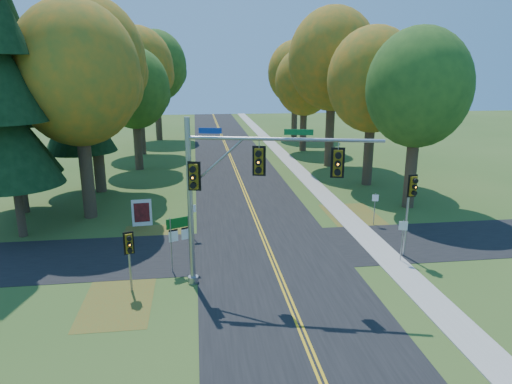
{
  "coord_description": "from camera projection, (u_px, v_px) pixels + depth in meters",
  "views": [
    {
      "loc": [
        -3.83,
        -21.76,
        9.94
      ],
      "look_at": [
        -0.61,
        2.65,
        3.2
      ],
      "focal_mm": 32.0,
      "sensor_mm": 36.0,
      "label": 1
    }
  ],
  "objects": [
    {
      "name": "tree_e_b",
      "position": [
        374.0,
        80.0,
        37.85
      ],
      "size": [
        7.6,
        7.6,
        13.33
      ],
      "color": "#38281C",
      "rests_on": "ground"
    },
    {
      "name": "tree_e_e",
      "position": [
        296.0,
        73.0,
        64.48
      ],
      "size": [
        7.8,
        7.8,
        13.74
      ],
      "color": "#38281C",
      "rests_on": "ground"
    },
    {
      "name": "leaf_patch_w_near",
      "position": [
        154.0,
        242.0,
        26.92
      ],
      "size": [
        4.0,
        6.0,
        0.0
      ],
      "primitive_type": "cube",
      "color": "brown",
      "rests_on": "ground"
    },
    {
      "name": "road_main",
      "position": [
        274.0,
        263.0,
        23.91
      ],
      "size": [
        8.0,
        160.0,
        0.02
      ],
      "primitive_type": "cube",
      "color": "black",
      "rests_on": "ground"
    },
    {
      "name": "pine_b",
      "position": [
        10.0,
        95.0,
        30.26
      ],
      "size": [
        5.6,
        5.6,
        17.31
      ],
      "color": "#38281C",
      "rests_on": "ground"
    },
    {
      "name": "tree_w_c",
      "position": [
        135.0,
        89.0,
        44.01
      ],
      "size": [
        6.8,
        6.8,
        11.91
      ],
      "color": "#38281C",
      "rests_on": "ground"
    },
    {
      "name": "tree_w_d",
      "position": [
        138.0,
        69.0,
        51.79
      ],
      "size": [
        8.2,
        8.2,
        14.56
      ],
      "color": "#38281C",
      "rests_on": "ground"
    },
    {
      "name": "ped_signal_pole",
      "position": [
        129.0,
        248.0,
        20.29
      ],
      "size": [
        0.45,
        0.54,
        2.94
      ],
      "rotation": [
        0.0,
        0.0,
        0.29
      ],
      "color": "gray",
      "rests_on": "ground"
    },
    {
      "name": "traffic_mast",
      "position": [
        236.0,
        182.0,
        20.15
      ],
      "size": [
        8.45,
        2.39,
        7.88
      ],
      "rotation": [
        0.0,
        0.0,
        -0.25
      ],
      "color": "gray",
      "rests_on": "ground"
    },
    {
      "name": "road_cross",
      "position": [
        268.0,
        249.0,
        25.83
      ],
      "size": [
        60.0,
        6.0,
        0.02
      ],
      "primitive_type": "cube",
      "color": "black",
      "rests_on": "ground"
    },
    {
      "name": "info_kiosk",
      "position": [
        142.0,
        213.0,
        29.43
      ],
      "size": [
        1.27,
        0.28,
        1.75
      ],
      "rotation": [
        0.0,
        0.0,
        0.08
      ],
      "color": "silver",
      "rests_on": "ground"
    },
    {
      "name": "tree_w_b",
      "position": [
        91.0,
        62.0,
        35.28
      ],
      "size": [
        8.6,
        8.6,
        15.38
      ],
      "color": "#38281C",
      "rests_on": "ground"
    },
    {
      "name": "pine_c",
      "position": [
        74.0,
        71.0,
        35.02
      ],
      "size": [
        5.6,
        5.6,
        20.56
      ],
      "color": "#38281C",
      "rests_on": "ground"
    },
    {
      "name": "reg_sign_e_north",
      "position": [
        375.0,
        203.0,
        29.47
      ],
      "size": [
        0.4,
        0.12,
        2.11
      ],
      "rotation": [
        0.0,
        0.0,
        -0.24
      ],
      "color": "gray",
      "rests_on": "ground"
    },
    {
      "name": "east_signal_pole",
      "position": [
        411.0,
        195.0,
        23.81
      ],
      "size": [
        0.53,
        0.62,
        4.61
      ],
      "rotation": [
        0.0,
        0.0,
        0.15
      ],
      "color": "#919399",
      "rests_on": "ground"
    },
    {
      "name": "tree_e_d",
      "position": [
        305.0,
        82.0,
        54.34
      ],
      "size": [
        7.0,
        7.0,
        12.32
      ],
      "color": "#38281C",
      "rests_on": "ground"
    },
    {
      "name": "centerline_right",
      "position": [
        276.0,
        263.0,
        23.92
      ],
      "size": [
        0.1,
        160.0,
        0.01
      ],
      "primitive_type": "cube",
      "color": "gold",
      "rests_on": "road_main"
    },
    {
      "name": "tree_w_a",
      "position": [
        78.0,
        75.0,
        28.98
      ],
      "size": [
        8.0,
        8.0,
        14.15
      ],
      "color": "#38281C",
      "rests_on": "ground"
    },
    {
      "name": "leaf_patch_w_far",
      "position": [
        118.0,
        301.0,
        20.1
      ],
      "size": [
        3.0,
        5.0,
        0.0
      ],
      "primitive_type": "cube",
      "color": "brown",
      "rests_on": "ground"
    },
    {
      "name": "leaf_patch_e",
      "position": [
        359.0,
        221.0,
        30.51
      ],
      "size": [
        3.5,
        8.0,
        0.0
      ],
      "primitive_type": "cube",
      "color": "brown",
      "rests_on": "ground"
    },
    {
      "name": "reg_sign_w",
      "position": [
        193.0,
        215.0,
        27.04
      ],
      "size": [
        0.42,
        0.08,
        2.18
      ],
      "rotation": [
        0.0,
        0.0,
        0.11
      ],
      "color": "gray",
      "rests_on": "ground"
    },
    {
      "name": "tree_e_a",
      "position": [
        419.0,
        89.0,
        31.52
      ],
      "size": [
        7.2,
        7.2,
        12.73
      ],
      "color": "#38281C",
      "rests_on": "ground"
    },
    {
      "name": "ground",
      "position": [
        274.0,
        264.0,
        23.92
      ],
      "size": [
        160.0,
        160.0,
        0.0
      ],
      "primitive_type": "plane",
      "color": "#31521D",
      "rests_on": "ground"
    },
    {
      "name": "tree_w_e",
      "position": [
        156.0,
        66.0,
        62.29
      ],
      "size": [
        8.4,
        8.4,
        14.97
      ],
      "color": "#38281C",
      "rests_on": "ground"
    },
    {
      "name": "reg_sign_e_south",
      "position": [
        403.0,
        233.0,
        23.78
      ],
      "size": [
        0.42,
        0.19,
        2.31
      ],
      "rotation": [
        0.0,
        0.0,
        -0.37
      ],
      "color": "gray",
      "rests_on": "ground"
    },
    {
      "name": "route_sign_cluster",
      "position": [
        180.0,
        232.0,
        22.68
      ],
      "size": [
        1.24,
        0.55,
        2.85
      ],
      "rotation": [
        0.0,
        0.0,
        0.4
      ],
      "color": "gray",
      "rests_on": "ground"
    },
    {
      "name": "sidewalk_east",
      "position": [
        387.0,
        257.0,
        24.69
      ],
      "size": [
        1.6,
        160.0,
        0.06
      ],
      "primitive_type": "cube",
      "color": "#9E998E",
      "rests_on": "ground"
    },
    {
      "name": "centerline_left",
      "position": [
        272.0,
        263.0,
        23.9
      ],
      "size": [
        0.1,
        160.0,
        0.01
      ],
      "primitive_type": "cube",
      "color": "gold",
      "rests_on": "road_main"
    },
    {
      "name": "tree_e_c",
      "position": [
        333.0,
        60.0,
        45.0
      ],
      "size": [
        8.8,
        8.8,
        15.79
      ],
      "color": "#38281C",
      "rests_on": "ground"
    },
    {
      "name": "pine_a",
      "position": [
        1.0,
        82.0,
        25.4
      ],
      "size": [
        5.6,
        5.6,
        19.48
      ],
      "color": "#38281C",
      "rests_on": "ground"
    }
  ]
}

